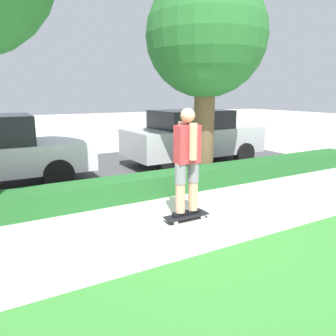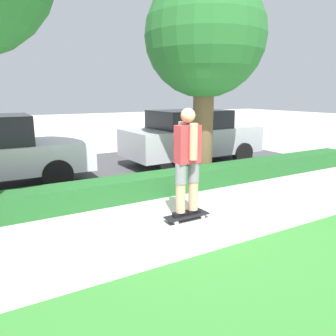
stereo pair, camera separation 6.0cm
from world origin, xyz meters
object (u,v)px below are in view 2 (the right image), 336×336
skater_person (187,160)px  tree_mid (205,39)px  skateboard (187,216)px  parked_car_middle (192,136)px

skater_person → tree_mid: tree_mid is taller
skateboard → parked_car_middle: 4.52m
skater_person → parked_car_middle: bearing=54.9°
tree_mid → parked_car_middle: 3.02m
skateboard → parked_car_middle: bearing=54.9°
tree_mid → parked_car_middle: (0.82, 1.65, -2.39)m
skater_person → skateboard: bearing=90.0°
skater_person → parked_car_middle: skater_person is taller
skater_person → tree_mid: (1.75, 2.00, 2.20)m
skater_person → tree_mid: bearing=48.8°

